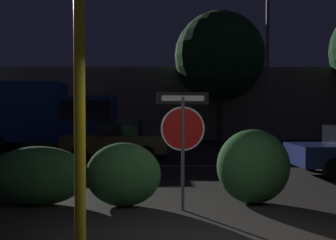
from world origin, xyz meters
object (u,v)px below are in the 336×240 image
Objects in this scene: stop_sign at (183,127)px; hedge_bush_2 at (123,174)px; delivery_truck at (46,114)px; passing_car_2 at (118,140)px; hedge_bush_1 at (38,176)px; tree_1 at (220,57)px; yellow_pole_left at (80,113)px; street_lamp at (268,41)px; hedge_bush_3 at (253,166)px.

hedge_bush_2 is at bearing 157.24° from stop_sign.
passing_car_2 is at bearing 42.97° from delivery_truck.
tree_1 is at bearing 69.41° from hedge_bush_1.
passing_car_2 is at bearing 98.00° from stop_sign.
stop_sign is 12.61m from delivery_truck.
stop_sign is 2.54m from yellow_pole_left.
stop_sign is 0.26× the size of street_lamp.
passing_car_2 is at bearing 94.07° from yellow_pole_left.
street_lamp reaches higher than hedge_bush_2.
hedge_bush_1 is 4.17m from hedge_bush_3.
hedge_bush_3 is (2.80, 2.60, -1.06)m from yellow_pole_left.
stop_sign is 2.95m from hedge_bush_1.
hedge_bush_1 is at bearing 14.33° from delivery_truck.
tree_1 is at bearing 71.29° from stop_sign.
hedge_bush_3 is (2.52, 0.20, 0.12)m from hedge_bush_2.
stop_sign is 0.54× the size of passing_car_2.
hedge_bush_2 is at bearing -117.90° from street_lamp.
passing_car_2 reaches higher than hedge_bush_2.
delivery_truck is (-7.37, 10.62, 0.95)m from hedge_bush_3.
passing_car_2 is 5.57m from delivery_truck.
tree_1 is (8.99, 4.71, 3.42)m from delivery_truck.
hedge_bush_3 reaches higher than passing_car_2.
passing_car_2 is 8.93m from street_lamp.
stop_sign is 1.69m from hedge_bush_3.
passing_car_2 is (-0.67, 9.36, -1.07)m from yellow_pole_left.
hedge_bush_3 is at bearing 42.86° from yellow_pole_left.
stop_sign is 1.48× the size of hedge_bush_3.
passing_car_2 is (-3.47, 6.76, -0.01)m from hedge_bush_3.
hedge_bush_1 is (-2.76, 0.41, -0.95)m from stop_sign.
stop_sign is at bearing 56.42° from yellow_pole_left.
tree_1 reaches higher than passing_car_2.
tree_1 is (5.09, 8.57, 4.38)m from passing_car_2.
hedge_bush_3 reaches higher than hedge_bush_1.
passing_car_2 is at bearing 84.16° from hedge_bush_1.
street_lamp is (6.03, 13.25, 3.38)m from yellow_pole_left.
yellow_pole_left reaches higher than passing_car_2.
delivery_truck is at bearing 106.63° from hedge_bush_1.
hedge_bush_2 is 13.10m from street_lamp.
hedge_bush_3 is at bearing -149.88° from passing_car_2.
stop_sign is 16.50m from tree_1.
delivery_truck is at bearing 110.32° from stop_sign.
stop_sign is 0.32× the size of delivery_truck.
hedge_bush_1 is at bearing -178.83° from hedge_bush_3.
hedge_bush_3 is 0.22× the size of delivery_truck.
tree_1 is at bearing 75.07° from hedge_bush_2.
hedge_bush_2 is 16.68m from tree_1.
delivery_truck is 11.15m from street_lamp.
stop_sign is at bearing -100.82° from tree_1.
delivery_truck is 10.70m from tree_1.
hedge_bush_3 is at bearing 11.54° from stop_sign.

